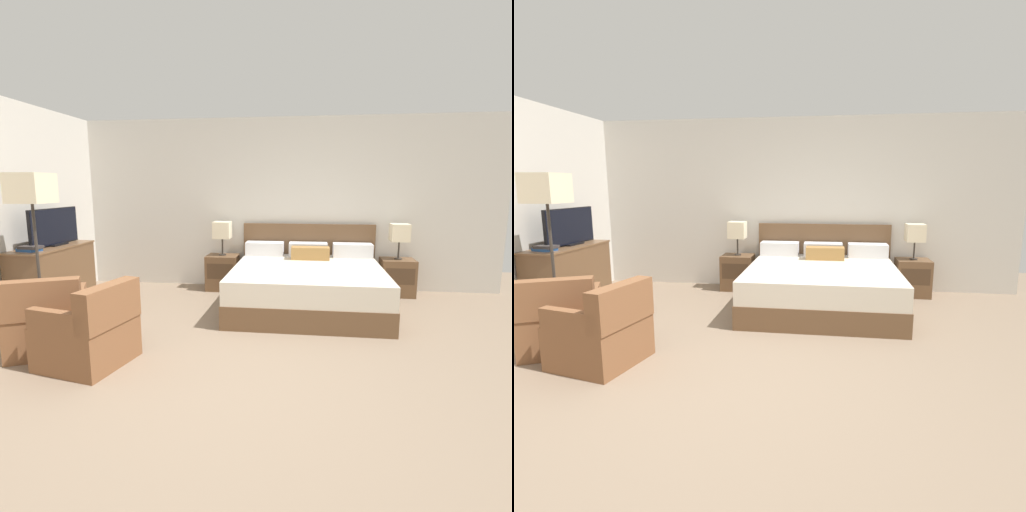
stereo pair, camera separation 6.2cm
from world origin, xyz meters
TOP-DOWN VIEW (x-y plane):
  - ground_plane at (0.00, 0.00)m, footprint 9.70×9.70m
  - wall_back at (0.00, 3.26)m, footprint 7.02×0.06m
  - wall_left at (-2.94, 1.32)m, footprint 0.06×5.03m
  - bed at (0.64, 2.23)m, footprint 2.01×2.04m
  - nightstand_left at (-0.67, 2.97)m, footprint 0.48×0.41m
  - nightstand_right at (1.95, 2.97)m, footprint 0.48×0.41m
  - table_lamp_left at (-0.67, 2.97)m, footprint 0.26×0.26m
  - table_lamp_right at (1.95, 2.97)m, footprint 0.26×0.26m
  - dresser at (-2.65, 1.69)m, footprint 0.48×1.25m
  - tv at (-2.64, 1.79)m, footprint 0.18×0.96m
  - book_red_cover at (-2.65, 1.29)m, footprint 0.28×0.22m
  - book_blue_cover at (-2.63, 1.29)m, footprint 0.25×0.20m
  - armchair_by_window at (-1.87, 0.43)m, footprint 0.91×0.92m
  - armchair_companion at (-1.29, 0.20)m, footprint 0.82×0.81m
  - floor_lamp at (-2.30, 0.95)m, footprint 0.38×0.38m

SIDE VIEW (x-z plane):
  - ground_plane at x=0.00m, z-range 0.00..0.00m
  - nightstand_left at x=-0.67m, z-range 0.00..0.54m
  - nightstand_right at x=1.95m, z-range 0.00..0.54m
  - armchair_by_window at x=-1.87m, z-range -0.10..0.66m
  - armchair_companion at x=-1.29m, z-range -0.10..0.66m
  - bed at x=0.64m, z-range -0.21..0.82m
  - dresser at x=-2.65m, z-range 0.01..0.84m
  - book_red_cover at x=-2.65m, z-range 0.83..0.86m
  - book_blue_cover at x=-2.63m, z-range 0.86..0.90m
  - table_lamp_left at x=-0.67m, z-range 0.67..1.18m
  - table_lamp_right at x=1.95m, z-range 0.67..1.18m
  - tv at x=-2.64m, z-range 0.82..1.31m
  - wall_back at x=0.00m, z-range 0.00..2.62m
  - wall_left at x=-2.94m, z-range 0.00..2.62m
  - floor_lamp at x=-2.30m, z-range 0.62..2.36m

